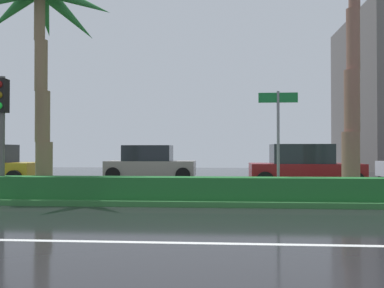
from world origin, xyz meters
name	(u,v)px	position (x,y,z in m)	size (l,w,h in m)	color
ground_plane	(212,197)	(0.00, 9.00, -0.05)	(90.00, 42.00, 0.10)	black
near_lane_divider_stripe	(202,243)	(0.00, 2.00, 0.00)	(81.00, 0.14, 0.01)	white
median_strip	(211,196)	(0.00, 8.00, 0.07)	(85.50, 4.00, 0.15)	#2D6B33
median_hedge	(210,188)	(0.00, 6.60, 0.45)	(76.50, 0.70, 0.60)	#1E6028
palm_tree_mid_left	(41,19)	(-5.32, 7.80, 5.59)	(4.47, 4.44, 6.90)	#796146
traffic_signal_median_left	(2,114)	(-5.92, 6.66, 2.52)	(0.28, 0.43, 3.43)	#4C4C47
street_name_sign	(278,129)	(1.91, 7.16, 2.08)	(1.10, 0.08, 3.00)	slate
car_in_traffic_second	(150,164)	(-3.17, 15.24, 0.83)	(4.30, 2.02, 1.72)	gray
car_in_traffic_third	(304,167)	(3.55, 11.91, 0.83)	(4.30, 2.02, 1.72)	maroon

